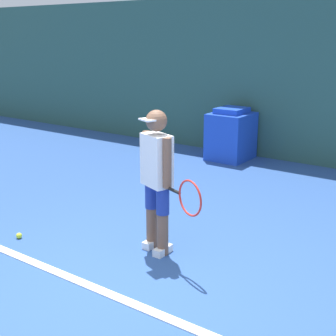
% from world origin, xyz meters
% --- Properties ---
extents(ground_plane, '(24.00, 24.00, 0.00)m').
position_xyz_m(ground_plane, '(0.00, 0.00, 0.00)').
color(ground_plane, '#2D5193').
extents(back_wall, '(24.00, 0.10, 2.96)m').
position_xyz_m(back_wall, '(0.00, 5.32, 1.48)').
color(back_wall, '#2D564C').
rests_on(back_wall, ground_plane).
extents(court_baseline, '(21.60, 0.10, 0.01)m').
position_xyz_m(court_baseline, '(0.00, -0.11, 0.01)').
color(court_baseline, white).
rests_on(court_baseline, ground_plane).
extents(tennis_player, '(0.95, 0.44, 1.53)m').
position_xyz_m(tennis_player, '(-0.16, 0.86, 0.84)').
color(tennis_player, brown).
rests_on(tennis_player, ground_plane).
extents(tennis_ball, '(0.07, 0.07, 0.07)m').
position_xyz_m(tennis_ball, '(-1.65, 0.19, 0.03)').
color(tennis_ball, '#D1E533').
rests_on(tennis_ball, ground_plane).
extents(covered_chair, '(0.70, 0.82, 0.97)m').
position_xyz_m(covered_chair, '(-1.40, 4.81, 0.46)').
color(covered_chair, blue).
rests_on(covered_chair, ground_plane).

